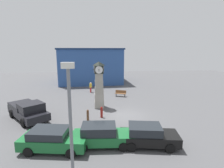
# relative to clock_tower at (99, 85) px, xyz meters

# --- Properties ---
(ground_plane) EXTENTS (76.22, 76.22, 0.00)m
(ground_plane) POSITION_rel_clock_tower_xyz_m (2.59, -2.93, -2.69)
(ground_plane) COLOR #4C4C4F
(clock_tower) EXTENTS (1.38, 1.37, 5.45)m
(clock_tower) POSITION_rel_clock_tower_xyz_m (0.00, 0.00, 0.00)
(clock_tower) COLOR #9B968C
(clock_tower) RESTS_ON ground_plane
(bollard_near_tower) EXTENTS (0.23, 0.23, 1.10)m
(bollard_near_tower) POSITION_rel_clock_tower_xyz_m (-1.27, -3.91, -2.13)
(bollard_near_tower) COLOR brown
(bollard_near_tower) RESTS_ON ground_plane
(bollard_mid_row) EXTENTS (0.24, 0.24, 1.13)m
(bollard_mid_row) POSITION_rel_clock_tower_xyz_m (0.10, -3.27, -2.12)
(bollard_mid_row) COLOR maroon
(bollard_mid_row) RESTS_ON ground_plane
(car_navy_sedan) EXTENTS (4.70, 2.60, 1.49)m
(car_navy_sedan) POSITION_rel_clock_tower_xyz_m (-3.49, -8.73, -1.92)
(car_navy_sedan) COLOR #19602D
(car_navy_sedan) RESTS_ON ground_plane
(car_near_tower) EXTENTS (4.46, 2.10, 1.56)m
(car_near_tower) POSITION_rel_clock_tower_xyz_m (-0.16, -8.57, -1.90)
(car_near_tower) COLOR #19602D
(car_near_tower) RESTS_ON ground_plane
(car_by_building) EXTENTS (4.36, 2.48, 1.52)m
(car_by_building) POSITION_rel_clock_tower_xyz_m (3.07, -8.93, -1.92)
(car_by_building) COLOR black
(car_by_building) RESTS_ON ground_plane
(pickup_truck) EXTENTS (5.05, 5.52, 1.85)m
(pickup_truck) POSITION_rel_clock_tower_xyz_m (-7.11, -2.91, -1.76)
(pickup_truck) COLOR black
(pickup_truck) RESTS_ON ground_plane
(bench) EXTENTS (1.68, 1.09, 0.90)m
(bench) POSITION_rel_clock_tower_xyz_m (3.33, 4.67, -2.16)
(bench) COLOR brown
(bench) RESTS_ON ground_plane
(pedestrian_near_bench) EXTENTS (0.40, 0.47, 1.67)m
(pedestrian_near_bench) POSITION_rel_clock_tower_xyz_m (-1.07, 7.71, -1.74)
(pedestrian_near_bench) COLOR red
(pedestrian_near_bench) RESTS_ON ground_plane
(street_lamp_near_road) EXTENTS (0.50, 0.24, 6.25)m
(street_lamp_near_road) POSITION_rel_clock_tower_xyz_m (-1.67, -13.18, 0.93)
(street_lamp_near_road) COLOR slate
(street_lamp_near_road) RESTS_ON ground_plane
(warehouse_blue_far) EXTENTS (13.14, 10.62, 7.12)m
(warehouse_blue_far) POSITION_rel_clock_tower_xyz_m (-1.09, 17.40, 0.88)
(warehouse_blue_far) COLOR #2D5193
(warehouse_blue_far) RESTS_ON ground_plane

